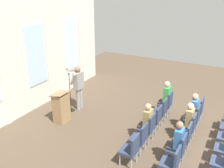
{
  "coord_description": "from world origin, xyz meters",
  "views": [
    {
      "loc": [
        -6.79,
        -0.17,
        4.63
      ],
      "look_at": [
        0.16,
        3.59,
        1.49
      ],
      "focal_mm": 40.6,
      "sensor_mm": 36.0,
      "label": 1
    }
  ],
  "objects_px": {
    "chair_r1_c1": "(179,148)",
    "chair_r1_c0": "(172,162)",
    "chair_r0_c5": "(167,103)",
    "chair_r0_c0": "(131,149)",
    "chair_r0_c2": "(148,127)",
    "audience_r1_c3": "(188,120)",
    "audience_r0_c2": "(146,120)",
    "chair_r0_c4": "(162,110)",
    "mic_stand": "(71,103)",
    "chair_r0_c1": "(140,137)",
    "lectern": "(61,108)",
    "audience_r0_c5": "(165,97)",
    "speaker": "(78,85)",
    "audience_r1_c1": "(177,141)",
    "chair_r0_c3": "(155,118)",
    "chair_r2_c1": "(224,161)",
    "chair_r1_c2": "(185,136)",
    "chair_r1_c4": "(194,117)",
    "chair_r1_c5": "(198,109)",
    "chair_r1_c3": "(190,126)",
    "audience_r1_c4": "(192,111)"
  },
  "relations": [
    {
      "from": "chair_r1_c1",
      "to": "chair_r1_c0",
      "type": "bearing_deg",
      "value": 180.0
    },
    {
      "from": "chair_r0_c5",
      "to": "chair_r1_c0",
      "type": "distance_m",
      "value": 3.38
    },
    {
      "from": "chair_r0_c0",
      "to": "chair_r0_c2",
      "type": "relative_size",
      "value": 1.0
    },
    {
      "from": "audience_r1_c3",
      "to": "audience_r0_c2",
      "type": "bearing_deg",
      "value": 119.83
    },
    {
      "from": "chair_r0_c4",
      "to": "mic_stand",
      "type": "bearing_deg",
      "value": 102.2
    },
    {
      "from": "audience_r0_c2",
      "to": "chair_r0_c1",
      "type": "bearing_deg",
      "value": -172.65
    },
    {
      "from": "audience_r1_c3",
      "to": "chair_r1_c0",
      "type": "bearing_deg",
      "value": -177.55
    },
    {
      "from": "lectern",
      "to": "chair_r1_c0",
      "type": "bearing_deg",
      "value": -102.95
    },
    {
      "from": "chair_r0_c5",
      "to": "audience_r0_c5",
      "type": "relative_size",
      "value": 0.69
    },
    {
      "from": "speaker",
      "to": "audience_r1_c1",
      "type": "height_order",
      "value": "speaker"
    },
    {
      "from": "speaker",
      "to": "chair_r0_c3",
      "type": "height_order",
      "value": "speaker"
    },
    {
      "from": "chair_r0_c4",
      "to": "chair_r0_c5",
      "type": "height_order",
      "value": "same"
    },
    {
      "from": "mic_stand",
      "to": "audience_r1_c3",
      "type": "relative_size",
      "value": 1.18
    },
    {
      "from": "chair_r0_c3",
      "to": "audience_r1_c1",
      "type": "relative_size",
      "value": 0.71
    },
    {
      "from": "audience_r1_c1",
      "to": "chair_r2_c1",
      "type": "bearing_deg",
      "value": -90.0
    },
    {
      "from": "chair_r1_c2",
      "to": "chair_r1_c4",
      "type": "distance_m",
      "value": 1.27
    },
    {
      "from": "mic_stand",
      "to": "chair_r1_c5",
      "type": "xyz_separation_m",
      "value": [
        1.37,
        -4.5,
        0.2
      ]
    },
    {
      "from": "chair_r0_c0",
      "to": "chair_r1_c3",
      "type": "height_order",
      "value": "same"
    },
    {
      "from": "chair_r1_c2",
      "to": "chair_r1_c3",
      "type": "bearing_deg",
      "value": 0.0
    },
    {
      "from": "chair_r0_c0",
      "to": "audience_r1_c3",
      "type": "xyz_separation_m",
      "value": [
        1.91,
        -1.03,
        0.2
      ]
    },
    {
      "from": "audience_r0_c5",
      "to": "chair_r1_c1",
      "type": "relative_size",
      "value": 1.45
    },
    {
      "from": "speaker",
      "to": "chair_r1_c3",
      "type": "height_order",
      "value": "speaker"
    },
    {
      "from": "chair_r0_c0",
      "to": "chair_r1_c5",
      "type": "xyz_separation_m",
      "value": [
        3.19,
        -1.11,
        0.0
      ]
    },
    {
      "from": "mic_stand",
      "to": "chair_r1_c1",
      "type": "distance_m",
      "value": 4.66
    },
    {
      "from": "chair_r0_c1",
      "to": "chair_r1_c5",
      "type": "distance_m",
      "value": 2.78
    },
    {
      "from": "lectern",
      "to": "audience_r0_c2",
      "type": "relative_size",
      "value": 0.89
    },
    {
      "from": "audience_r0_c5",
      "to": "chair_r1_c2",
      "type": "bearing_deg",
      "value": -148.1
    },
    {
      "from": "chair_r0_c0",
      "to": "chair_r1_c1",
      "type": "height_order",
      "value": "same"
    },
    {
      "from": "chair_r0_c4",
      "to": "chair_r0_c3",
      "type": "bearing_deg",
      "value": 180.0
    },
    {
      "from": "chair_r0_c4",
      "to": "audience_r0_c5",
      "type": "bearing_deg",
      "value": 7.07
    },
    {
      "from": "audience_r1_c4",
      "to": "chair_r2_c1",
      "type": "distance_m",
      "value": 2.26
    },
    {
      "from": "chair_r0_c3",
      "to": "chair_r1_c3",
      "type": "relative_size",
      "value": 1.0
    },
    {
      "from": "chair_r0_c1",
      "to": "audience_r1_c1",
      "type": "distance_m",
      "value": 1.05
    },
    {
      "from": "chair_r0_c2",
      "to": "chair_r0_c3",
      "type": "distance_m",
      "value": 0.64
    },
    {
      "from": "chair_r0_c2",
      "to": "chair_r1_c2",
      "type": "bearing_deg",
      "value": -90.0
    },
    {
      "from": "chair_r0_c3",
      "to": "speaker",
      "type": "bearing_deg",
      "value": 86.46
    },
    {
      "from": "audience_r1_c3",
      "to": "audience_r1_c4",
      "type": "bearing_deg",
      "value": -0.26
    },
    {
      "from": "chair_r0_c4",
      "to": "chair_r1_c2",
      "type": "xyz_separation_m",
      "value": [
        -1.27,
        -1.11,
        0.0
      ]
    },
    {
      "from": "chair_r0_c3",
      "to": "audience_r1_c1",
      "type": "xyz_separation_m",
      "value": [
        -1.27,
        -1.03,
        0.2
      ]
    },
    {
      "from": "mic_stand",
      "to": "chair_r0_c2",
      "type": "xyz_separation_m",
      "value": [
        -0.54,
        -3.39,
        0.2
      ]
    },
    {
      "from": "chair_r1_c2",
      "to": "audience_r1_c4",
      "type": "height_order",
      "value": "audience_r1_c4"
    },
    {
      "from": "audience_r0_c5",
      "to": "chair_r2_c1",
      "type": "relative_size",
      "value": 1.45
    },
    {
      "from": "audience_r1_c3",
      "to": "chair_r1_c4",
      "type": "bearing_deg",
      "value": -7.31
    },
    {
      "from": "mic_stand",
      "to": "audience_r1_c1",
      "type": "relative_size",
      "value": 1.17
    },
    {
      "from": "chair_r0_c2",
      "to": "chair_r1_c4",
      "type": "bearing_deg",
      "value": -41.08
    },
    {
      "from": "speaker",
      "to": "chair_r0_c0",
      "type": "xyz_separation_m",
      "value": [
        -2.11,
        -3.2,
        -0.49
      ]
    },
    {
      "from": "speaker",
      "to": "chair_r1_c2",
      "type": "distance_m",
      "value": 4.42
    },
    {
      "from": "chair_r0_c2",
      "to": "chair_r2_c1",
      "type": "relative_size",
      "value": 1.0
    },
    {
      "from": "audience_r1_c3",
      "to": "lectern",
      "type": "bearing_deg",
      "value": 102.52
    },
    {
      "from": "lectern",
      "to": "chair_r0_c0",
      "type": "distance_m",
      "value": 3.31
    }
  ]
}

